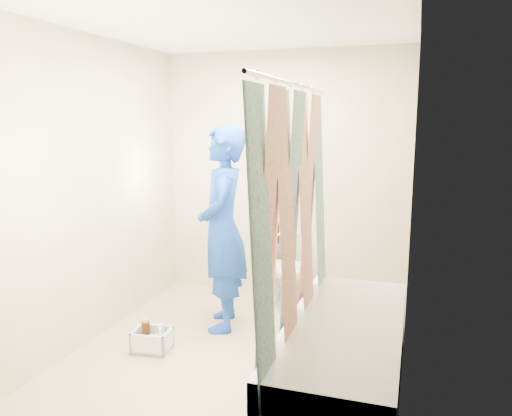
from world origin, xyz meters
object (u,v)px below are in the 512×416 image
(toilet, at_px, (287,269))
(plumber, at_px, (223,229))
(bathtub, at_px, (344,357))
(cleaning_caddy, at_px, (153,341))

(toilet, relative_size, plumber, 0.39)
(bathtub, relative_size, toilet, 2.61)
(toilet, relative_size, cleaning_caddy, 2.24)
(cleaning_caddy, bearing_deg, bathtub, -14.19)
(toilet, height_order, plumber, plumber)
(plumber, relative_size, cleaning_caddy, 5.68)
(bathtub, xyz_separation_m, cleaning_caddy, (-1.47, 0.19, -0.19))
(bathtub, distance_m, toilet, 1.68)
(plumber, height_order, cleaning_caddy, plumber)
(bathtub, xyz_separation_m, toilet, (-0.75, 1.51, 0.07))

